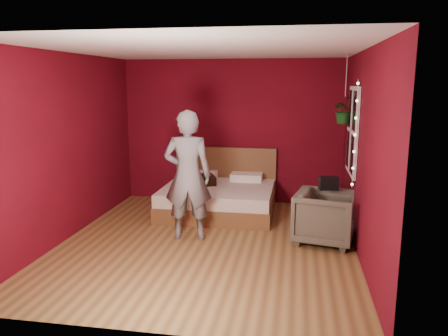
% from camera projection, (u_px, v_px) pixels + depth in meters
% --- Properties ---
extents(floor, '(4.50, 4.50, 0.00)m').
position_uv_depth(floor, '(207.00, 243.00, 6.05)').
color(floor, olive).
rests_on(floor, ground).
extents(room_walls, '(4.04, 4.54, 2.62)m').
position_uv_depth(room_walls, '(206.00, 122.00, 5.72)').
color(room_walls, maroon).
rests_on(room_walls, ground).
extents(window, '(0.05, 0.97, 1.27)m').
position_uv_depth(window, '(352.00, 131.00, 6.31)').
color(window, white).
rests_on(window, room_walls).
extents(fairy_lights, '(0.04, 0.04, 1.45)m').
position_uv_depth(fairy_lights, '(355.00, 135.00, 5.80)').
color(fairy_lights, silver).
rests_on(fairy_lights, room_walls).
extents(bed, '(1.85, 1.58, 1.02)m').
position_uv_depth(bed, '(219.00, 197.00, 7.47)').
color(bed, brown).
rests_on(bed, ground).
extents(person, '(0.72, 0.52, 1.83)m').
position_uv_depth(person, '(188.00, 175.00, 6.08)').
color(person, slate).
rests_on(person, ground).
extents(armchair, '(0.94, 0.92, 0.73)m').
position_uv_depth(armchair, '(325.00, 217.00, 6.01)').
color(armchair, '#5E5B4A').
rests_on(armchair, ground).
extents(handbag, '(0.28, 0.18, 0.18)m').
position_uv_depth(handbag, '(329.00, 183.00, 6.04)').
color(handbag, black).
rests_on(handbag, armchair).
extents(throw_pillow, '(0.55, 0.55, 0.15)m').
position_uv_depth(throw_pillow, '(202.00, 180.00, 7.50)').
color(throw_pillow, black).
rests_on(throw_pillow, bed).
extents(hanging_plant, '(0.46, 0.42, 1.04)m').
position_uv_depth(hanging_plant, '(344.00, 110.00, 6.65)').
color(hanging_plant, silver).
rests_on(hanging_plant, room_walls).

